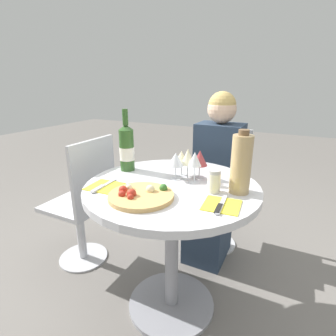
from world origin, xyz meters
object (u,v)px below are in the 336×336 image
Objects in this scene: pizza_large at (141,195)px; chair_empty_side at (84,205)px; seated_diner at (214,184)px; tall_carafe at (241,164)px; dining_table at (172,215)px; chair_behind_diner at (219,190)px; wine_bottle at (127,148)px.

chair_empty_side is at bearing 155.62° from pizza_large.
seated_diner reaches higher than tall_carafe.
chair_empty_side is at bearing 35.88° from seated_diner.
dining_table is 0.64m from seated_diner.
chair_behind_diner and chair_empty_side have the same top height.
seated_diner is 4.09× the size of tall_carafe.
chair_behind_diner is 2.64× the size of wine_bottle.
seated_diner is at bearing 56.43° from wine_bottle.
seated_diner is at bearing -54.12° from chair_empty_side.
pizza_large is (0.66, -0.30, 0.33)m from chair_empty_side.
pizza_large is 0.83× the size of wine_bottle.
pizza_large is at bearing -46.74° from wine_bottle.
chair_behind_diner is at bearing 62.30° from wine_bottle.
wine_bottle is at bearing 133.26° from pizza_large.
seated_diner is at bearing 116.23° from tall_carafe.
chair_behind_diner is 1.04m from pizza_large.
seated_diner is 4.12× the size of pizza_large.
seated_diner reaches higher than dining_table.
chair_behind_diner is 0.90m from tall_carafe.
dining_table is at bearing 87.53° from chair_behind_diner.
dining_table is 3.00× the size of pizza_large.
chair_empty_side reaches higher than pizza_large.
dining_table is at bearing -14.80° from wine_bottle.
dining_table is 0.95× the size of chair_empty_side.
seated_diner is (0.03, 0.63, -0.04)m from dining_table.
seated_diner is 0.74m from tall_carafe.
chair_empty_side is at bearing 172.59° from dining_table.
wine_bottle is at bearing 165.20° from dining_table.
chair_empty_side is 3.16× the size of pizza_large.
dining_table is at bearing 75.63° from pizza_large.
chair_behind_diner is at bearing -90.00° from seated_diner.
wine_bottle is (-0.36, -0.55, 0.35)m from seated_diner.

